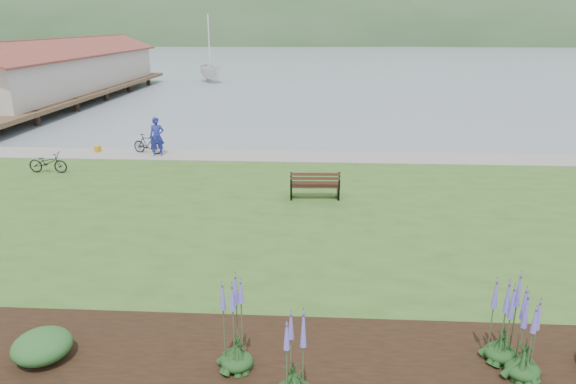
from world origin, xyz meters
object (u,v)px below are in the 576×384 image
park_bench (315,185)px  bicycle_a (48,163)px  sailboat (211,82)px  person (157,133)px

park_bench → bicycle_a: 12.06m
park_bench → bicycle_a: park_bench is taller
park_bench → sailboat: 44.72m
person → sailboat: (-4.87, 36.76, -1.53)m
person → sailboat: 37.11m
bicycle_a → sailboat: bearing=3.6°
bicycle_a → sailboat: size_ratio=0.07×
park_bench → sailboat: sailboat is taller
park_bench → sailboat: (-12.66, 42.88, -0.96)m
park_bench → bicycle_a: size_ratio=1.06×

